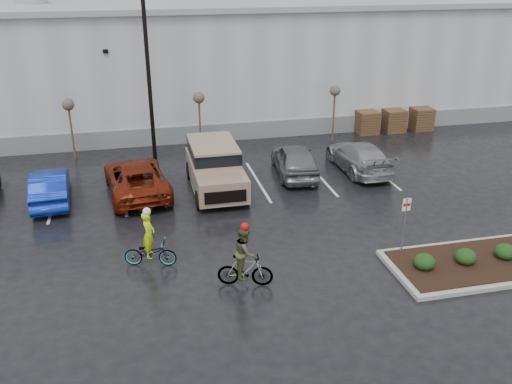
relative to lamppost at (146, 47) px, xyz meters
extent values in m
plane|color=black|center=(4.00, -12.00, -5.69)|extent=(120.00, 120.00, 0.00)
cube|color=#AFB2B4|center=(4.00, 10.00, -2.19)|extent=(60.00, 15.00, 7.00)
cube|color=slate|center=(4.00, 2.45, -5.19)|extent=(60.00, 0.12, 1.00)
cube|color=#999B9E|center=(4.00, 10.00, 1.36)|extent=(60.50, 15.50, 0.30)
cube|color=#26441C|center=(4.00, 33.00, -2.69)|extent=(80.00, 25.00, 6.00)
cylinder|color=black|center=(0.00, 0.00, -1.19)|extent=(0.20, 0.20, 9.00)
cylinder|color=#4B371E|center=(-4.00, 1.00, -4.29)|extent=(0.10, 0.10, 2.80)
sphere|color=#463D38|center=(-4.00, 1.00, -2.79)|extent=(0.60, 0.60, 0.60)
cylinder|color=#4B371E|center=(2.50, 1.00, -4.29)|extent=(0.10, 0.10, 2.80)
sphere|color=#463D38|center=(2.50, 1.00, -2.79)|extent=(0.60, 0.60, 0.60)
cylinder|color=#4B371E|center=(10.00, 1.00, -4.29)|extent=(0.10, 0.10, 2.80)
sphere|color=#463D38|center=(10.00, 1.00, -2.79)|extent=(0.60, 0.60, 0.60)
cube|color=#4B371E|center=(12.50, 2.00, -5.01)|extent=(1.20, 1.20, 1.35)
cube|color=#4B371E|center=(14.20, 2.00, -5.01)|extent=(1.20, 1.20, 1.35)
cube|color=#4B371E|center=(16.00, 2.00, -5.01)|extent=(1.20, 1.20, 1.35)
cube|color=gray|center=(11.00, -13.00, -5.61)|extent=(8.00, 3.00, 0.15)
cube|color=black|center=(11.00, -13.00, -5.52)|extent=(7.60, 2.60, 0.04)
ellipsoid|color=black|center=(8.00, -13.00, -5.27)|extent=(0.70, 0.70, 0.52)
ellipsoid|color=black|center=(9.50, -13.00, -5.27)|extent=(0.70, 0.70, 0.52)
ellipsoid|color=black|center=(11.00, -13.00, -5.27)|extent=(0.70, 0.70, 0.52)
cylinder|color=gray|center=(7.80, -11.80, -4.59)|extent=(0.05, 0.05, 2.20)
cube|color=white|center=(7.80, -11.80, -3.74)|extent=(0.30, 0.02, 0.45)
cube|color=red|center=(7.80, -11.81, -3.74)|extent=(0.26, 0.02, 0.10)
imported|color=#0D2496|center=(-4.57, -4.23, -4.99)|extent=(1.80, 4.31, 1.39)
imported|color=#681A09|center=(-1.00, -4.20, -4.95)|extent=(3.01, 5.50, 1.46)
imported|color=slate|center=(6.40, -3.52, -4.93)|extent=(2.23, 4.59, 1.51)
imported|color=#9A9BA1|center=(9.62, -3.63, -4.98)|extent=(2.05, 4.87, 1.40)
imported|color=#3F3F44|center=(-0.71, -10.50, -5.22)|extent=(1.85, 1.03, 0.92)
imported|color=#C3F00D|center=(-0.71, -10.50, -4.53)|extent=(0.52, 0.67, 1.61)
sphere|color=silver|center=(-0.71, -10.50, -3.69)|extent=(0.27, 0.27, 0.27)
imported|color=#3F3F44|center=(2.14, -12.41, -5.16)|extent=(1.76, 0.95, 1.06)
imported|color=#3F4524|center=(2.14, -12.41, -4.50)|extent=(0.65, 0.90, 1.66)
sphere|color=#990C0C|center=(2.14, -12.41, -3.63)|extent=(0.27, 0.27, 0.27)
camera|label=1|loc=(-0.79, -26.73, 3.80)|focal=38.00mm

